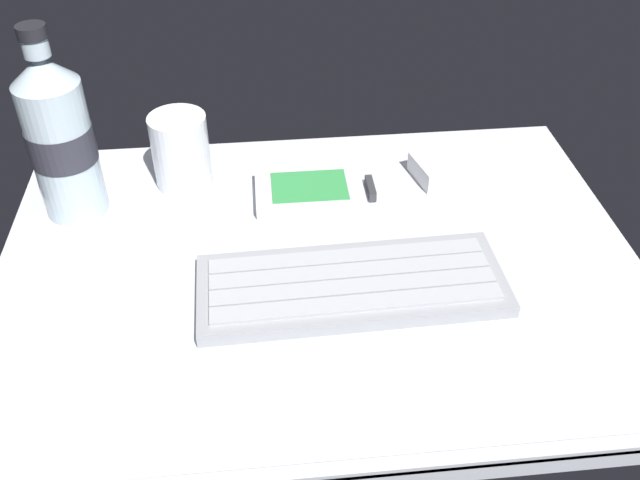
{
  "coord_description": "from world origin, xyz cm",
  "views": [
    {
      "loc": [
        -5.45,
        -52.56,
        45.9
      ],
      "look_at": [
        0.0,
        0.0,
        3.0
      ],
      "focal_mm": 39.43,
      "sensor_mm": 36.0,
      "label": 1
    }
  ],
  "objects_px": {
    "juice_cup": "(181,154)",
    "handheld_device": "(315,191)",
    "charger_block": "(445,168)",
    "water_bottle": "(60,137)",
    "keyboard": "(352,285)"
  },
  "relations": [
    {
      "from": "juice_cup",
      "to": "handheld_device",
      "type": "bearing_deg",
      "value": -16.32
    },
    {
      "from": "handheld_device",
      "to": "charger_block",
      "type": "xyz_separation_m",
      "value": [
        0.15,
        0.02,
        0.0
      ]
    },
    {
      "from": "juice_cup",
      "to": "charger_block",
      "type": "bearing_deg",
      "value": -3.54
    },
    {
      "from": "water_bottle",
      "to": "handheld_device",
      "type": "bearing_deg",
      "value": -0.83
    },
    {
      "from": "keyboard",
      "to": "juice_cup",
      "type": "distance_m",
      "value": 0.26
    },
    {
      "from": "juice_cup",
      "to": "water_bottle",
      "type": "xyz_separation_m",
      "value": [
        -0.11,
        -0.04,
        0.05
      ]
    },
    {
      "from": "keyboard",
      "to": "juice_cup",
      "type": "height_order",
      "value": "juice_cup"
    },
    {
      "from": "keyboard",
      "to": "handheld_device",
      "type": "xyz_separation_m",
      "value": [
        -0.02,
        0.16,
        -0.0
      ]
    },
    {
      "from": "handheld_device",
      "to": "keyboard",
      "type": "bearing_deg",
      "value": -83.11
    },
    {
      "from": "juice_cup",
      "to": "water_bottle",
      "type": "height_order",
      "value": "water_bottle"
    },
    {
      "from": "keyboard",
      "to": "charger_block",
      "type": "relative_size",
      "value": 4.18
    },
    {
      "from": "keyboard",
      "to": "juice_cup",
      "type": "xyz_separation_m",
      "value": [
        -0.17,
        0.2,
        0.03
      ]
    },
    {
      "from": "handheld_device",
      "to": "charger_block",
      "type": "relative_size",
      "value": 1.83
    },
    {
      "from": "keyboard",
      "to": "charger_block",
      "type": "bearing_deg",
      "value": 53.59
    },
    {
      "from": "juice_cup",
      "to": "charger_block",
      "type": "xyz_separation_m",
      "value": [
        0.3,
        -0.02,
        -0.03
      ]
    }
  ]
}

